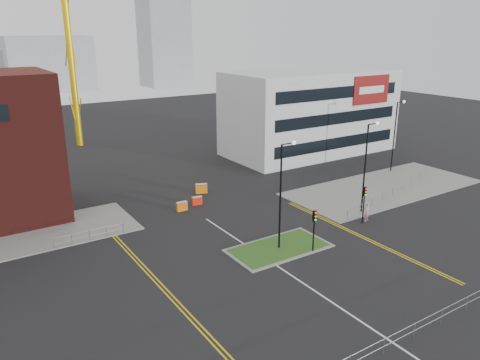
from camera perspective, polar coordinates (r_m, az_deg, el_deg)
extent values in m
plane|color=black|center=(33.58, 10.56, -14.08)|extent=(200.00, 200.00, 0.00)
cube|color=slate|center=(57.13, 17.10, -0.87)|extent=(24.00, 10.00, 0.12)
cube|color=slate|center=(39.99, 4.77, -8.27)|extent=(8.60, 4.60, 0.08)
cube|color=#264717|center=(39.98, 4.77, -8.24)|extent=(8.00, 4.00, 0.12)
cube|color=silver|center=(70.72, 8.50, 8.18)|extent=(25.00, 12.00, 12.00)
cube|color=black|center=(67.10, 11.75, 4.43)|extent=(22.00, 0.10, 1.60)
cube|color=black|center=(66.40, 11.94, 7.38)|extent=(22.00, 0.10, 1.60)
cube|color=black|center=(65.88, 12.14, 10.37)|extent=(22.00, 0.10, 1.60)
cube|color=maroon|center=(70.18, 15.72, 10.54)|extent=(7.00, 0.15, 4.00)
cube|color=white|center=(70.12, 15.78, 10.53)|extent=(5.00, 0.05, 1.00)
cylinder|color=yellow|center=(77.43, -20.13, 15.63)|extent=(1.00, 1.00, 32.08)
cylinder|color=black|center=(38.25, 4.94, -2.25)|extent=(0.16, 0.16, 9.00)
cylinder|color=black|center=(37.32, 5.85, 4.43)|extent=(1.20, 0.10, 0.10)
sphere|color=silver|center=(37.69, 6.57, 4.54)|extent=(0.36, 0.36, 0.36)
cylinder|color=black|center=(47.52, 14.96, 1.21)|extent=(0.16, 0.16, 9.00)
cylinder|color=black|center=(46.93, 15.90, 6.60)|extent=(1.20, 0.10, 0.10)
sphere|color=silver|center=(47.37, 16.38, 6.66)|extent=(0.36, 0.36, 0.36)
cylinder|color=black|center=(62.93, 18.26, 4.91)|extent=(0.16, 0.16, 9.00)
cylinder|color=black|center=(62.62, 19.01, 8.97)|extent=(1.20, 0.10, 0.10)
sphere|color=silver|center=(63.09, 19.36, 9.00)|extent=(0.36, 0.36, 0.36)
cylinder|color=black|center=(39.17, 8.96, -6.65)|extent=(0.12, 0.12, 3.00)
cube|color=black|center=(38.50, 9.08, -4.35)|extent=(0.28, 0.22, 0.90)
sphere|color=red|center=(38.30, 9.23, -3.99)|extent=(0.18, 0.18, 0.18)
sphere|color=orange|center=(38.42, 9.20, -4.41)|extent=(0.18, 0.18, 0.18)
sphere|color=#0CCC33|center=(38.53, 9.18, -4.82)|extent=(0.18, 0.18, 0.18)
cylinder|color=black|center=(45.77, 14.81, -3.38)|extent=(0.12, 0.12, 3.00)
cube|color=black|center=(45.21, 14.97, -1.37)|extent=(0.28, 0.22, 0.90)
sphere|color=red|center=(45.03, 15.12, -1.05)|extent=(0.18, 0.18, 0.18)
sphere|color=orange|center=(45.12, 15.09, -1.41)|extent=(0.18, 0.18, 0.18)
sphere|color=#0CCC33|center=(45.22, 15.06, -1.77)|extent=(0.18, 0.18, 0.18)
cylinder|color=gray|center=(29.76, 18.94, -17.01)|extent=(24.00, 0.04, 0.04)
cylinder|color=gray|center=(30.04, 18.84, -17.80)|extent=(24.00, 0.04, 0.04)
cylinder|color=gray|center=(42.66, -17.92, -5.90)|extent=(6.00, 0.04, 0.04)
cylinder|color=gray|center=(42.86, -17.86, -6.52)|extent=(6.00, 0.04, 0.04)
cylinder|color=gray|center=(42.31, -21.78, -7.28)|extent=(0.05, 0.05, 1.10)
cylinder|color=gray|center=(43.60, -14.07, -5.75)|extent=(0.05, 0.05, 1.10)
cylinder|color=gray|center=(54.23, 18.16, -0.86)|extent=(19.01, 5.04, 0.04)
cylinder|color=gray|center=(54.38, 18.11, -1.36)|extent=(19.01, 5.04, 0.04)
cylinder|color=gray|center=(46.05, 12.95, -4.37)|extent=(0.05, 0.05, 1.10)
cylinder|color=gray|center=(63.14, 21.86, 0.84)|extent=(0.05, 0.05, 1.10)
cube|color=silver|center=(34.82, 8.26, -12.69)|extent=(0.15, 30.00, 0.01)
cube|color=gold|center=(36.73, -11.24, -11.15)|extent=(0.12, 24.00, 0.01)
cube|color=gold|center=(36.82, -10.80, -11.04)|extent=(0.12, 24.00, 0.01)
cube|color=gold|center=(43.38, 14.34, -6.68)|extent=(0.12, 20.00, 0.01)
cube|color=gold|center=(43.58, 14.61, -6.58)|extent=(0.12, 20.00, 0.01)
cube|color=gray|center=(153.55, -22.16, 12.95)|extent=(24.00, 12.00, 16.00)
cube|color=gray|center=(159.26, -9.17, 16.29)|extent=(14.00, 12.00, 28.00)
imported|color=pink|center=(46.67, 15.24, -3.77)|extent=(0.75, 0.58, 1.84)
cube|color=orange|center=(48.02, -7.10, -3.20)|extent=(1.14, 0.40, 0.95)
cube|color=silver|center=(47.87, -7.12, -2.73)|extent=(1.14, 0.40, 0.11)
cube|color=red|center=(49.46, -5.27, -2.54)|extent=(1.12, 0.53, 0.89)
cube|color=silver|center=(49.32, -5.28, -2.10)|extent=(1.12, 0.53, 0.11)
cube|color=orange|center=(52.91, -4.73, -1.04)|extent=(1.37, 0.88, 1.08)
cube|color=silver|center=(52.75, -4.75, -0.54)|extent=(1.37, 0.88, 0.13)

